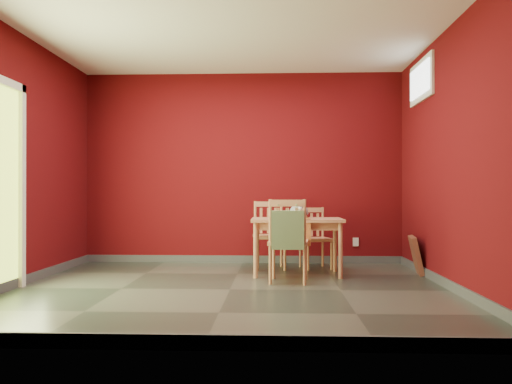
{
  "coord_description": "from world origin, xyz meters",
  "views": [
    {
      "loc": [
        0.46,
        -5.09,
        0.98
      ],
      "look_at": [
        0.25,
        0.45,
        1.0
      ],
      "focal_mm": 35.0,
      "sensor_mm": 36.0,
      "label": 1
    }
  ],
  "objects_px": {
    "chair_far_right": "(315,237)",
    "chair_near": "(288,240)",
    "tote_bag": "(288,230)",
    "picture_frame": "(416,255)",
    "dining_table": "(297,225)",
    "chair_far_left": "(269,234)",
    "cat": "(299,209)"
  },
  "relations": [
    {
      "from": "chair_far_right",
      "to": "chair_near",
      "type": "height_order",
      "value": "chair_near"
    },
    {
      "from": "tote_bag",
      "to": "picture_frame",
      "type": "xyz_separation_m",
      "value": [
        1.59,
        0.89,
        -0.37
      ]
    },
    {
      "from": "dining_table",
      "to": "chair_near",
      "type": "relative_size",
      "value": 1.19
    },
    {
      "from": "chair_far_right",
      "to": "chair_near",
      "type": "distance_m",
      "value": 1.16
    },
    {
      "from": "tote_bag",
      "to": "picture_frame",
      "type": "relative_size",
      "value": 1.0
    },
    {
      "from": "dining_table",
      "to": "chair_far_left",
      "type": "distance_m",
      "value": 0.63
    },
    {
      "from": "chair_near",
      "to": "picture_frame",
      "type": "relative_size",
      "value": 1.93
    },
    {
      "from": "dining_table",
      "to": "chair_near",
      "type": "distance_m",
      "value": 0.57
    },
    {
      "from": "cat",
      "to": "chair_near",
      "type": "bearing_deg",
      "value": -95.94
    },
    {
      "from": "tote_bag",
      "to": "picture_frame",
      "type": "height_order",
      "value": "tote_bag"
    },
    {
      "from": "chair_near",
      "to": "cat",
      "type": "distance_m",
      "value": 0.71
    },
    {
      "from": "tote_bag",
      "to": "cat",
      "type": "distance_m",
      "value": 0.87
    },
    {
      "from": "chair_far_right",
      "to": "cat",
      "type": "bearing_deg",
      "value": -115.34
    },
    {
      "from": "dining_table",
      "to": "chair_near",
      "type": "xyz_separation_m",
      "value": [
        -0.12,
        -0.54,
        -0.13
      ]
    },
    {
      "from": "chair_far_right",
      "to": "cat",
      "type": "xyz_separation_m",
      "value": [
        -0.23,
        -0.49,
        0.39
      ]
    },
    {
      "from": "chair_near",
      "to": "picture_frame",
      "type": "height_order",
      "value": "chair_near"
    },
    {
      "from": "tote_bag",
      "to": "picture_frame",
      "type": "distance_m",
      "value": 1.86
    },
    {
      "from": "chair_far_right",
      "to": "picture_frame",
      "type": "xyz_separation_m",
      "value": [
        1.2,
        -0.43,
        -0.18
      ]
    },
    {
      "from": "dining_table",
      "to": "chair_near",
      "type": "bearing_deg",
      "value": -102.36
    },
    {
      "from": "chair_far_left",
      "to": "chair_far_right",
      "type": "xyz_separation_m",
      "value": [
        0.6,
        0.04,
        -0.04
      ]
    },
    {
      "from": "chair_far_right",
      "to": "tote_bag",
      "type": "xyz_separation_m",
      "value": [
        -0.39,
        -1.32,
        0.19
      ]
    },
    {
      "from": "tote_bag",
      "to": "picture_frame",
      "type": "bearing_deg",
      "value": 29.26
    },
    {
      "from": "chair_far_left",
      "to": "picture_frame",
      "type": "relative_size",
      "value": 1.85
    },
    {
      "from": "chair_near",
      "to": "cat",
      "type": "height_order",
      "value": "chair_near"
    },
    {
      "from": "chair_near",
      "to": "picture_frame",
      "type": "distance_m",
      "value": 1.74
    },
    {
      "from": "cat",
      "to": "picture_frame",
      "type": "relative_size",
      "value": 0.98
    },
    {
      "from": "dining_table",
      "to": "chair_far_left",
      "type": "xyz_separation_m",
      "value": [
        -0.34,
        0.51,
        -0.15
      ]
    },
    {
      "from": "cat",
      "to": "picture_frame",
      "type": "bearing_deg",
      "value": 9.97
    },
    {
      "from": "picture_frame",
      "to": "chair_far_left",
      "type": "bearing_deg",
      "value": 168.07
    },
    {
      "from": "tote_bag",
      "to": "cat",
      "type": "bearing_deg",
      "value": 79.2
    },
    {
      "from": "chair_far_left",
      "to": "cat",
      "type": "relative_size",
      "value": 1.88
    },
    {
      "from": "dining_table",
      "to": "chair_far_left",
      "type": "bearing_deg",
      "value": 123.64
    }
  ]
}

